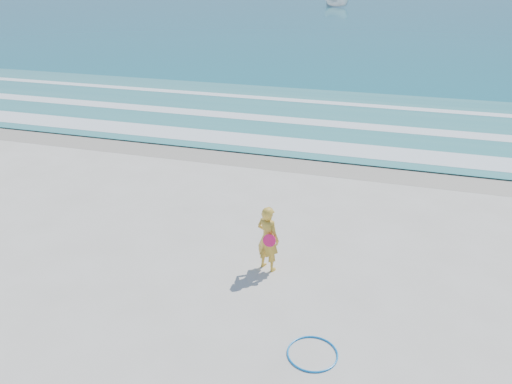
# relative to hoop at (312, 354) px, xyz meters

# --- Properties ---
(ground) EXTENTS (400.00, 400.00, 0.00)m
(ground) POSITION_rel_hoop_xyz_m (-2.19, -0.09, -0.02)
(ground) COLOR silver
(ground) RESTS_ON ground
(wet_sand) EXTENTS (400.00, 2.40, 0.00)m
(wet_sand) POSITION_rel_hoop_xyz_m (-2.19, 8.91, -0.01)
(wet_sand) COLOR #B2A893
(wet_sand) RESTS_ON ground
(shallow) EXTENTS (400.00, 10.00, 0.01)m
(shallow) POSITION_rel_hoop_xyz_m (-2.19, 13.91, 0.03)
(shallow) COLOR #59B7AD
(shallow) RESTS_ON ocean
(foam_near) EXTENTS (400.00, 1.40, 0.01)m
(foam_near) POSITION_rel_hoop_xyz_m (-2.19, 10.21, 0.04)
(foam_near) COLOR white
(foam_near) RESTS_ON shallow
(foam_mid) EXTENTS (400.00, 0.90, 0.01)m
(foam_mid) POSITION_rel_hoop_xyz_m (-2.19, 13.11, 0.04)
(foam_mid) COLOR white
(foam_mid) RESTS_ON shallow
(foam_far) EXTENTS (400.00, 0.60, 0.01)m
(foam_far) POSITION_rel_hoop_xyz_m (-2.19, 16.41, 0.04)
(foam_far) COLOR white
(foam_far) RESTS_ON shallow
(hoop) EXTENTS (0.89, 0.89, 0.03)m
(hoop) POSITION_rel_hoop_xyz_m (0.00, 0.00, 0.00)
(hoop) COLOR #0B7AD3
(hoop) RESTS_ON ground
(boat) EXTENTS (4.16, 2.56, 1.51)m
(boat) POSITION_rel_hoop_xyz_m (-9.91, 71.86, 0.78)
(boat) COLOR silver
(boat) RESTS_ON ocean
(woman) EXTENTS (0.63, 0.53, 1.47)m
(woman) POSITION_rel_hoop_xyz_m (-1.41, 2.30, 0.72)
(woman) COLOR gold
(woman) RESTS_ON ground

